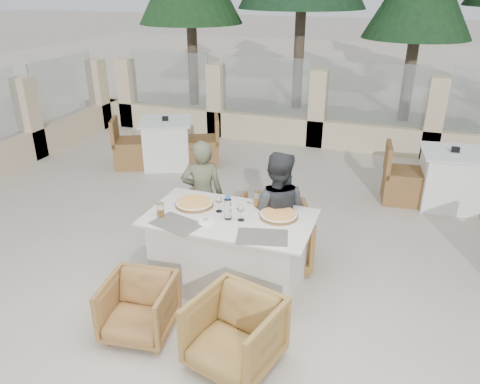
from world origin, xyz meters
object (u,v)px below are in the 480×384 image
(wine_glass_centre, at_px, (219,203))
(pizza_right, at_px, (279,215))
(beer_glass_left, at_px, (160,210))
(armchair_far_right, at_px, (276,237))
(beer_glass_right, at_px, (258,199))
(armchair_far_left, at_px, (211,222))
(bg_table_a, at_px, (167,143))
(diner_right, at_px, (276,214))
(armchair_near_right, at_px, (235,334))
(diner_left, at_px, (203,195))
(dining_table, at_px, (230,251))
(bg_table_b, at_px, (450,179))
(olive_dish, at_px, (206,221))
(armchair_near_left, at_px, (139,308))
(wine_glass_near, at_px, (241,211))
(water_bottle, at_px, (228,207))
(pizza_left, at_px, (194,203))

(wine_glass_centre, bearing_deg, pizza_right, 8.24)
(beer_glass_left, relative_size, armchair_far_right, 0.19)
(beer_glass_right, bearing_deg, armchair_far_left, 154.92)
(bg_table_a, bearing_deg, diner_right, -67.70)
(armchair_near_right, xyz_separation_m, diner_left, (-0.98, 1.64, 0.34))
(dining_table, relative_size, armchair_far_right, 2.21)
(armchair_far_left, relative_size, bg_table_b, 0.43)
(dining_table, relative_size, armchair_near_right, 2.43)
(dining_table, height_order, diner_left, diner_left)
(olive_dish, height_order, armchair_near_left, olive_dish)
(pizza_right, xyz_separation_m, wine_glass_near, (-0.32, -0.18, 0.07))
(wine_glass_centre, height_order, armchair_near_right, wine_glass_centre)
(beer_glass_right, bearing_deg, beer_glass_left, -147.06)
(armchair_far_left, bearing_deg, beer_glass_left, 77.71)
(armchair_near_left, height_order, bg_table_a, bg_table_a)
(pizza_right, relative_size, beer_glass_right, 2.38)
(wine_glass_near, xyz_separation_m, armchair_near_left, (-0.61, -0.91, -0.60))
(beer_glass_right, distance_m, armchair_near_left, 1.53)
(pizza_right, bearing_deg, wine_glass_centre, -171.76)
(diner_left, bearing_deg, bg_table_b, -164.99)
(dining_table, bearing_deg, olive_dish, -130.61)
(water_bottle, xyz_separation_m, armchair_far_left, (-0.47, 0.66, -0.57))
(armchair_far_right, height_order, armchair_near_right, armchair_far_right)
(wine_glass_centre, relative_size, beer_glass_right, 1.18)
(dining_table, bearing_deg, pizza_left, 165.35)
(pizza_left, xyz_separation_m, bg_table_b, (2.57, 2.62, -0.41))
(olive_dish, distance_m, bg_table_b, 3.75)
(diner_left, bearing_deg, armchair_near_right, 98.11)
(pizza_right, height_order, beer_glass_right, beer_glass_right)
(pizza_left, distance_m, pizza_right, 0.86)
(pizza_right, bearing_deg, armchair_near_left, -130.27)
(olive_dish, bearing_deg, wine_glass_centre, 83.27)
(pizza_right, relative_size, bg_table_b, 0.23)
(wine_glass_near, distance_m, armchair_near_right, 1.17)
(armchair_far_right, bearing_deg, pizza_left, 7.08)
(dining_table, relative_size, wine_glass_centre, 8.70)
(pizza_right, height_order, olive_dish, pizza_right)
(wine_glass_centre, bearing_deg, armchair_near_right, -62.84)
(dining_table, distance_m, bg_table_b, 3.48)
(wine_glass_centre, height_order, armchair_far_left, wine_glass_centre)
(wine_glass_near, xyz_separation_m, bg_table_b, (2.02, 2.76, -0.48))
(wine_glass_centre, xyz_separation_m, bg_table_b, (2.29, 2.66, -0.48))
(wine_glass_near, height_order, diner_right, diner_right)
(water_bottle, height_order, armchair_far_right, water_bottle)
(olive_dish, bearing_deg, armchair_far_right, 55.32)
(olive_dish, distance_m, diner_right, 0.80)
(armchair_far_right, bearing_deg, diner_left, -28.28)
(dining_table, height_order, bg_table_b, same)
(wine_glass_centre, height_order, armchair_far_right, wine_glass_centre)
(armchair_near_left, height_order, diner_left, diner_left)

